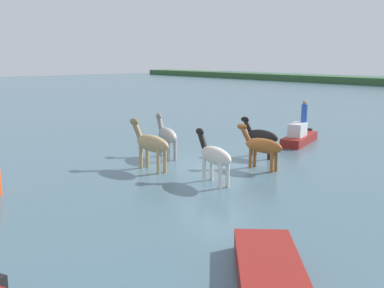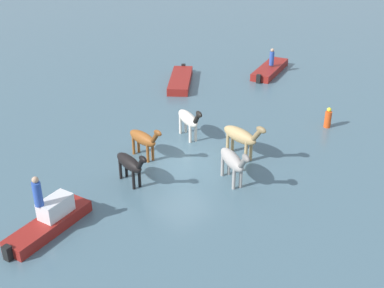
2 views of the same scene
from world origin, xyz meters
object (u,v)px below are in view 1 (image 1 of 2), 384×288
at_px(horse_dark_mare, 261,136).
at_px(horse_mid_herd, 215,156).
at_px(horse_rear_stallion, 262,146).
at_px(boat_launch_far, 299,138).
at_px(horse_pinto_flank, 151,143).
at_px(person_helmsman_aft, 304,112).
at_px(horse_lead, 167,135).

bearing_deg(horse_dark_mare, horse_mid_herd, 112.72).
height_order(horse_rear_stallion, boat_launch_far, horse_rear_stallion).
distance_m(horse_dark_mare, horse_pinto_flank, 5.47).
height_order(horse_dark_mare, horse_rear_stallion, horse_rear_stallion).
bearing_deg(horse_rear_stallion, person_helmsman_aft, -72.93).
bearing_deg(horse_rear_stallion, horse_lead, 17.60).
relative_size(horse_lead, horse_dark_mare, 1.09).
bearing_deg(horse_rear_stallion, boat_launch_far, -71.49).
bearing_deg(horse_lead, horse_pinto_flank, 145.36).
distance_m(horse_pinto_flank, horse_mid_herd, 3.22).
height_order(horse_dark_mare, boat_launch_far, horse_dark_mare).
bearing_deg(person_helmsman_aft, horse_dark_mare, -79.58).
bearing_deg(horse_rear_stallion, horse_pinto_flank, 47.33).
bearing_deg(horse_mid_herd, horse_dark_mare, -55.50).
distance_m(horse_lead, horse_rear_stallion, 4.59).
relative_size(horse_dark_mare, horse_pinto_flank, 0.88).
distance_m(horse_dark_mare, horse_mid_herd, 5.07).
distance_m(horse_lead, horse_mid_herd, 4.75).
bearing_deg(person_helmsman_aft, horse_lead, -103.67).
relative_size(horse_mid_herd, person_helmsman_aft, 2.08).
relative_size(horse_dark_mare, horse_mid_herd, 0.92).
distance_m(horse_rear_stallion, horse_mid_herd, 2.98).
xyz_separation_m(horse_rear_stallion, horse_pinto_flank, (-2.84, -3.57, 0.12)).
bearing_deg(horse_pinto_flank, horse_lead, -53.46).
relative_size(horse_lead, horse_pinto_flank, 0.96).
xyz_separation_m(horse_rear_stallion, horse_mid_herd, (0.32, -2.96, 0.06)).
xyz_separation_m(horse_pinto_flank, person_helmsman_aft, (0.47, 9.66, 0.58)).
height_order(horse_lead, person_helmsman_aft, person_helmsman_aft).
bearing_deg(person_helmsman_aft, horse_pinto_flank, -92.81).
xyz_separation_m(horse_rear_stallion, boat_launch_far, (-2.44, 5.84, -0.70)).
bearing_deg(horse_mid_herd, horse_lead, -2.70).
distance_m(horse_lead, horse_pinto_flank, 2.35).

